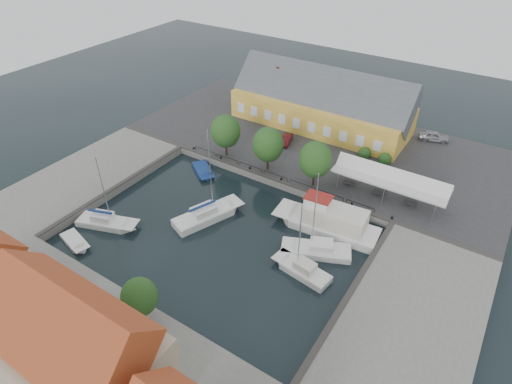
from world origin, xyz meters
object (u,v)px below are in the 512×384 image
Objects in this scene: car_red at (286,140)px; trawler at (330,223)px; east_boat_b at (302,271)px; launch_sw at (75,243)px; launch_nw at (203,171)px; center_sailboat at (207,216)px; west_boat_d at (106,223)px; warehouse at (318,104)px; tent_canopy at (390,180)px; car_silver at (434,136)px; east_boat_a at (318,251)px.

trawler is (13.67, -13.72, -0.59)m from car_red.
east_boat_b is 25.68m from launch_sw.
center_sailboat is at bearing -48.67° from launch_nw.
west_boat_d is at bearing 83.18° from launch_sw.
east_boat_b is at bearing 22.77° from launch_sw.
east_boat_b is (13.42, -30.13, -4.17)m from warehouse.
launch_sw is at bearing -135.69° from tent_canopy.
launch_nw is at bearing 155.38° from east_boat_b.
launch_nw is (-6.56, -12.02, -1.51)m from car_red.
tent_canopy is at bearing 40.49° from center_sailboat.
trawler is at bearing 24.98° from center_sailboat.
center_sailboat is at bearing -139.51° from tent_canopy.
car_silver is (1.03, 18.32, -1.92)m from tent_canopy.
trawler is (-4.85, -26.73, -0.75)m from car_silver.
car_silver is at bearing 44.94° from launch_nw.
launch_nw is at bearing 164.02° from east_boat_a.
east_boat_b reaches higher than trawler.
east_boat_a reaches higher than launch_nw.
warehouse reaches higher than east_boat_a.
warehouse is 2.04× the size of tent_canopy.
center_sailboat is at bearing -91.03° from warehouse.
center_sailboat is at bearing -104.98° from car_red.
east_boat_a reaches higher than launch_sw.
car_silver is 0.95× the size of launch_sw.
east_boat_b is at bearing -72.53° from car_red.
warehouse is at bearing 114.00° from east_boat_b.
warehouse reaches higher than trawler.
car_red is at bearing 61.37° from launch_nw.
east_boat_a is 2.31× the size of launch_sw.
tent_canopy is 18.44m from car_silver.
car_red is at bearing 134.89° from trawler.
car_silver is 0.49× the size of east_boat_b.
west_boat_d is at bearing -105.20° from warehouse.
launch_nw is (-6.94, 7.89, -0.27)m from center_sailboat.
warehouse reaches higher than car_red.
east_boat_a reaches higher than car_red.
tent_canopy is at bearing 15.60° from launch_nw.
warehouse reaches higher than tent_canopy.
center_sailboat reaches higher than launch_sw.
west_boat_d is at bearing -148.75° from trawler.
launch_nw is at bearing 175.20° from trawler.
tent_canopy is 22.74m from center_sailboat.
car_silver is at bearing 61.15° from center_sailboat.
east_boat_a is 1.08× the size of west_boat_d.
launch_sw is 19.70m from launch_nw.
west_boat_d reaches higher than car_silver.
center_sailboat is (-18.14, -32.92, -1.40)m from car_silver.
center_sailboat reaches higher than launch_nw.
launch_nw is (2.31, 15.38, -0.18)m from west_boat_d.
trawler reaches higher than launch_sw.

